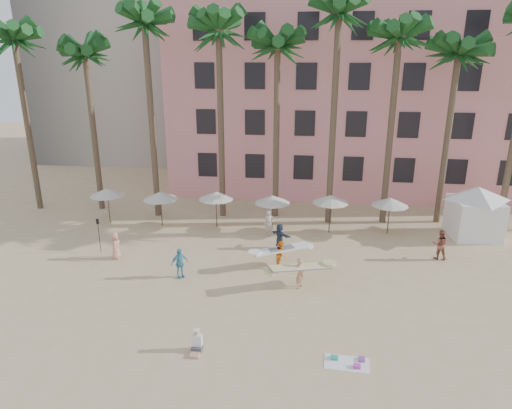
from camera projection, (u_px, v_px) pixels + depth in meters
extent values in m
plane|color=#D1B789|center=(271.00, 332.00, 20.48)|extent=(120.00, 120.00, 0.00)
cube|color=pink|center=(373.00, 98.00, 41.66)|extent=(35.00, 14.00, 16.00)
cylinder|color=brown|center=(28.00, 127.00, 34.79)|extent=(0.44, 0.44, 13.00)
cylinder|color=brown|center=(94.00, 134.00, 34.86)|extent=(0.44, 0.44, 12.00)
cylinder|color=brown|center=(152.00, 124.00, 33.04)|extent=(0.44, 0.44, 14.00)
cylinder|color=brown|center=(221.00, 128.00, 33.03)|extent=(0.44, 0.44, 13.50)
cylinder|color=brown|center=(276.00, 135.00, 33.22)|extent=(0.44, 0.44, 12.50)
cylinder|color=brown|center=(333.00, 124.00, 31.51)|extent=(0.44, 0.44, 14.50)
cylinder|color=brown|center=(390.00, 135.00, 31.77)|extent=(0.44, 0.44, 13.00)
cylinder|color=brown|center=(447.00, 142.00, 31.96)|extent=(0.44, 0.44, 12.00)
cylinder|color=#332B23|center=(109.00, 206.00, 33.31)|extent=(0.07, 0.07, 2.50)
cone|color=beige|center=(107.00, 192.00, 32.96)|extent=(2.50, 2.50, 0.55)
cylinder|color=#332B23|center=(161.00, 210.00, 32.78)|extent=(0.07, 0.07, 2.40)
cone|color=beige|center=(160.00, 196.00, 32.45)|extent=(2.50, 2.50, 0.55)
cylinder|color=#332B23|center=(216.00, 210.00, 32.51)|extent=(0.07, 0.07, 2.50)
cone|color=beige|center=(216.00, 195.00, 32.16)|extent=(2.50, 2.50, 0.55)
cylinder|color=#332B23|center=(272.00, 213.00, 31.99)|extent=(0.07, 0.07, 2.40)
cone|color=beige|center=(272.00, 199.00, 31.65)|extent=(2.50, 2.50, 0.55)
cylinder|color=#332B23|center=(330.00, 215.00, 31.41)|extent=(0.07, 0.07, 2.60)
cone|color=beige|center=(331.00, 199.00, 31.05)|extent=(2.50, 2.50, 0.55)
cylinder|color=#332B23|center=(389.00, 217.00, 31.17)|extent=(0.07, 0.07, 2.50)
cone|color=beige|center=(390.00, 202.00, 30.82)|extent=(2.50, 2.50, 0.55)
cube|color=white|center=(474.00, 218.00, 30.79)|extent=(3.24, 3.24, 2.60)
cone|color=white|center=(478.00, 193.00, 30.23)|extent=(4.86, 4.86, 0.90)
cube|color=white|center=(347.00, 363.00, 18.39)|extent=(1.86, 1.11, 0.02)
cube|color=teal|center=(334.00, 358.00, 18.64)|extent=(0.31, 0.27, 0.10)
cube|color=#CD39B2|center=(357.00, 366.00, 18.11)|extent=(0.29, 0.24, 0.12)
cube|color=#7E419C|center=(362.00, 359.00, 18.55)|extent=(0.28, 0.32, 0.08)
imported|color=tan|center=(300.00, 273.00, 24.11)|extent=(0.61, 0.73, 1.69)
cube|color=#E1DE8C|center=(301.00, 267.00, 24.00)|extent=(3.37, 2.09, 0.39)
imported|color=orange|center=(281.00, 254.00, 26.40)|extent=(0.72, 0.87, 1.64)
cube|color=white|center=(281.00, 249.00, 26.30)|extent=(3.25, 1.92, 0.32)
imported|color=#4F9FBA|center=(180.00, 263.00, 25.18)|extent=(1.05, 0.99, 1.74)
imported|color=tan|center=(116.00, 246.00, 27.53)|extent=(0.74, 0.94, 1.70)
imported|color=#2D3C4E|center=(280.00, 236.00, 29.06)|extent=(1.51, 1.30, 1.64)
imported|color=brown|center=(440.00, 244.00, 27.48)|extent=(0.99, 0.81, 1.87)
imported|color=#BDACA7|center=(269.00, 224.00, 30.80)|extent=(0.79, 0.64, 1.86)
cylinder|color=black|center=(99.00, 236.00, 28.37)|extent=(0.04, 0.04, 2.10)
cube|color=black|center=(98.00, 221.00, 28.06)|extent=(0.18, 0.03, 0.35)
cube|color=#3F3F4C|center=(197.00, 348.00, 19.15)|extent=(0.43, 0.41, 0.23)
cube|color=tan|center=(195.00, 355.00, 18.85)|extent=(0.39, 0.43, 0.12)
cube|color=white|center=(197.00, 340.00, 19.08)|extent=(0.43, 0.25, 0.53)
sphere|color=tan|center=(197.00, 332.00, 18.95)|extent=(0.23, 0.23, 0.23)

